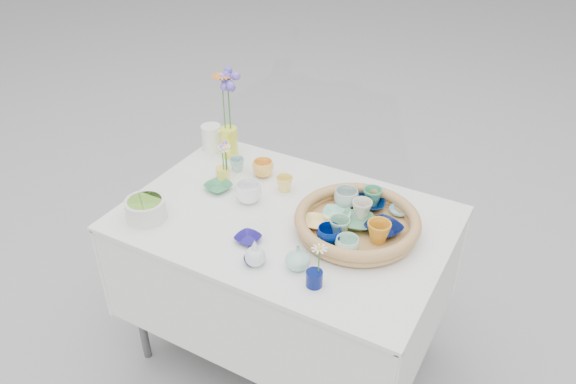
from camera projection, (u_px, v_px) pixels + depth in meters
The scene contains 34 objects.
ground at pixel (286, 349), 2.62m from camera, with size 80.00×80.00×0.00m, color gray.
display_table at pixel (286, 349), 2.62m from camera, with size 1.26×0.86×0.77m, color white, non-canonical shape.
wicker_tray at pixel (357, 223), 2.10m from camera, with size 0.47×0.47×0.08m, color olive, non-canonical shape.
tray_ceramic_0 at pixel (369, 203), 2.22m from camera, with size 0.13×0.13×0.03m, color #021543.
tray_ceramic_1 at pixel (383, 229), 2.08m from camera, with size 0.13×0.13×0.03m, color #040C37.
tray_ceramic_2 at pixel (379, 232), 2.02m from camera, with size 0.09×0.09×0.08m, color orange.
tray_ceramic_3 at pixel (357, 222), 2.11m from camera, with size 0.13×0.13×0.03m, color #539268.
tray_ceramic_4 at pixel (339, 227), 2.05m from camera, with size 0.08×0.08×0.07m, color #7FB68D.
tray_ceramic_5 at pixel (337, 215), 2.16m from camera, with size 0.11×0.11×0.03m, color #90DCC4.
tray_ceramic_6 at pixel (346, 198), 2.21m from camera, with size 0.10×0.10×0.08m, color #ADC4BD.
tray_ceramic_7 at pixel (362, 209), 2.15m from camera, with size 0.08×0.08×0.07m, color beige.
tray_ceramic_8 at pixel (399, 211), 2.18m from camera, with size 0.08×0.08×0.02m, color #8AD1EF.
tray_ceramic_9 at pixel (329, 236), 2.01m from camera, with size 0.09×0.09×0.07m, color navy.
tray_ceramic_10 at pixel (316, 223), 2.12m from camera, with size 0.10×0.10×0.02m, color #FBD574.
tray_ceramic_11 at pixel (347, 246), 1.97m from camera, with size 0.09×0.09×0.07m, color #A6DBC3.
tray_ceramic_12 at pixel (372, 197), 2.22m from camera, with size 0.08×0.08×0.07m, color #419A71.
loose_ceramic_0 at pixel (263, 168), 2.44m from camera, with size 0.09×0.09×0.07m, color #FEB74A.
loose_ceramic_1 at pixel (285, 184), 2.34m from camera, with size 0.07×0.07×0.07m, color #F1D160.
loose_ceramic_2 at pixel (218, 187), 2.36m from camera, with size 0.11×0.11×0.03m, color #3B8A5A.
loose_ceramic_3 at pixel (249, 193), 2.27m from camera, with size 0.11×0.11×0.08m, color white.
loose_ceramic_4 at pixel (248, 239), 2.07m from camera, with size 0.09×0.09×0.02m, color navy.
loose_ceramic_5 at pixel (237, 164), 2.48m from camera, with size 0.06×0.06×0.06m, color #87B5B0.
loose_ceramic_6 at pixel (254, 260), 1.97m from camera, with size 0.08×0.08×0.02m, color #0D0C4D.
fluted_bowl at pixel (146, 209), 2.17m from camera, with size 0.16×0.16×0.08m, color silver, non-canonical shape.
bud_vase_paleblue at pixel (255, 252), 1.93m from camera, with size 0.07×0.07×0.11m, color silver, non-canonical shape.
bud_vase_seafoam at pixel (298, 257), 1.92m from camera, with size 0.09×0.09×0.09m, color #97D0BD.
bud_vase_cobalt at pixel (314, 279), 1.86m from camera, with size 0.06×0.06×0.06m, color #071252.
single_daisy at pixel (319, 260), 1.82m from camera, with size 0.06×0.06×0.12m, color silver, non-canonical shape.
tall_vase_yellow at pixel (229, 142), 2.56m from camera, with size 0.08×0.08×0.14m, color yellow.
gerbera at pixel (224, 103), 2.46m from camera, with size 0.10×0.10×0.27m, color orange, non-canonical shape.
hydrangea at pixel (229, 105), 2.46m from camera, with size 0.09×0.09×0.32m, color #6A50BA, non-canonical shape.
white_pitcher at pixel (212, 138), 2.62m from camera, with size 0.13×0.09×0.12m, color silver, non-canonical shape.
daisy_cup at pixel (223, 174), 2.41m from camera, with size 0.06×0.06×0.06m, color #F0DE4D.
daisy_posy at pixel (225, 155), 2.35m from camera, with size 0.07×0.07×0.13m, color white, non-canonical shape.
Camera 1 is at (0.88, -1.55, 2.06)m, focal length 35.00 mm.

